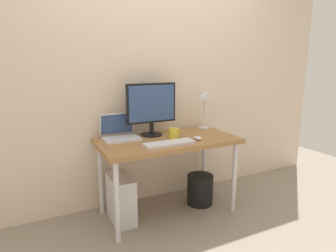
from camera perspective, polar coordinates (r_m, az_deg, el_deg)
name	(u,v)px	position (r m, az deg, el deg)	size (l,w,h in m)	color
ground_plane	(168,211)	(2.89, 0.00, -16.49)	(6.00, 6.00, 0.00)	gray
back_wall	(151,73)	(2.88, -3.42, 10.46)	(4.40, 0.04, 2.60)	beige
desk	(168,146)	(2.64, 0.00, -4.04)	(1.26, 0.64, 0.72)	olive
monitor	(151,106)	(2.70, -3.29, 3.89)	(0.49, 0.20, 0.50)	black
laptop	(120,132)	(2.65, -9.57, -1.26)	(0.32, 0.27, 0.23)	silver
desk_lamp	(206,100)	(2.99, 7.56, 5.04)	(0.11, 0.16, 0.43)	silver
keyboard	(169,143)	(2.43, 0.27, -3.49)	(0.44, 0.14, 0.02)	silver
mouse	(198,138)	(2.59, 5.91, -2.39)	(0.06, 0.09, 0.03)	silver
coffee_mug	(174,133)	(2.63, 1.14, -1.44)	(0.12, 0.09, 0.09)	yellow
computer_tower	(121,199)	(2.68, -9.31, -14.05)	(0.18, 0.36, 0.42)	silver
wastebasket	(200,189)	(2.98, 6.40, -12.40)	(0.26, 0.26, 0.30)	black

